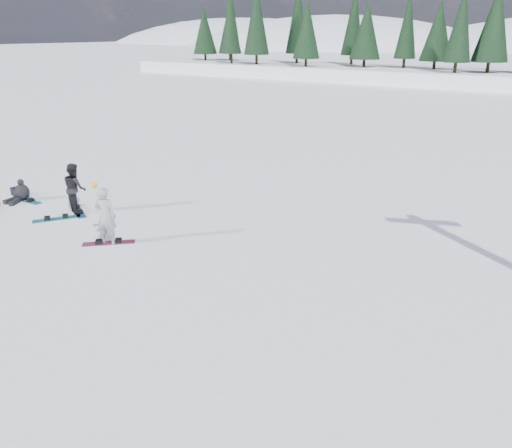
{
  "coord_description": "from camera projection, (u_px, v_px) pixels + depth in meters",
  "views": [
    {
      "loc": [
        13.17,
        -8.46,
        5.84
      ],
      "look_at": [
        6.48,
        1.72,
        1.1
      ],
      "focal_mm": 35.0,
      "sensor_mm": 36.0,
      "label": 1
    }
  ],
  "objects": [
    {
      "name": "ground",
      "position": [
        51.0,
        232.0,
        15.45
      ],
      "size": [
        420.0,
        420.0,
        0.0
      ],
      "primitive_type": "plane",
      "color": "white",
      "rests_on": "ground"
    },
    {
      "name": "alpine_backdrop",
      "position": [
        507.0,
        91.0,
        173.8
      ],
      "size": [
        412.5,
        227.0,
        53.2
      ],
      "color": "white",
      "rests_on": "ground"
    },
    {
      "name": "snowboarder_woman",
      "position": [
        106.0,
        216.0,
        14.31
      ],
      "size": [
        0.73,
        0.6,
        1.87
      ],
      "rotation": [
        0.0,
        0.0,
        3.49
      ],
      "color": "#99989D",
      "rests_on": "ground"
    },
    {
      "name": "snowboarder_man",
      "position": [
        75.0,
        188.0,
        16.89
      ],
      "size": [
        1.01,
        0.91,
        1.71
      ],
      "primitive_type": "imported",
      "rotation": [
        0.0,
        0.0,
        2.75
      ],
      "color": "black",
      "rests_on": "ground"
    },
    {
      "name": "seated_rider",
      "position": [
        21.0,
        192.0,
        18.21
      ],
      "size": [
        0.7,
        1.02,
        0.8
      ],
      "rotation": [
        0.0,
        0.0,
        0.32
      ],
      "color": "black",
      "rests_on": "ground"
    },
    {
      "name": "gear_bag",
      "position": [
        17.0,
        192.0,
        18.83
      ],
      "size": [
        0.5,
        0.38,
        0.3
      ],
      "primitive_type": "cube",
      "rotation": [
        0.0,
        0.0,
        -0.19
      ],
      "color": "black",
      "rests_on": "ground"
    },
    {
      "name": "snowboard_woman",
      "position": [
        109.0,
        243.0,
        14.62
      ],
      "size": [
        1.29,
        1.22,
        0.03
      ],
      "primitive_type": "cube",
      "rotation": [
        0.0,
        0.0,
        0.75
      ],
      "color": "#98214A",
      "rests_on": "ground"
    },
    {
      "name": "snowboard_man",
      "position": [
        78.0,
        211.0,
        17.19
      ],
      "size": [
        1.46,
        0.95,
        0.03
      ],
      "primitive_type": "cube",
      "rotation": [
        0.0,
        0.0,
        -0.49
      ],
      "color": "navy",
      "rests_on": "ground"
    },
    {
      "name": "snowboard_loose_a",
      "position": [
        57.0,
        219.0,
        16.5
      ],
      "size": [
        1.08,
        1.4,
        0.03
      ],
      "primitive_type": "cube",
      "rotation": [
        0.0,
        0.0,
        0.97
      ],
      "color": "teal",
      "rests_on": "ground"
    },
    {
      "name": "snowboard_loose_c",
      "position": [
        26.0,
        200.0,
        18.29
      ],
      "size": [
        1.5,
        0.31,
        0.03
      ],
      "primitive_type": "cube",
      "rotation": [
        0.0,
        0.0,
        0.02
      ],
      "color": "teal",
      "rests_on": "ground"
    }
  ]
}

